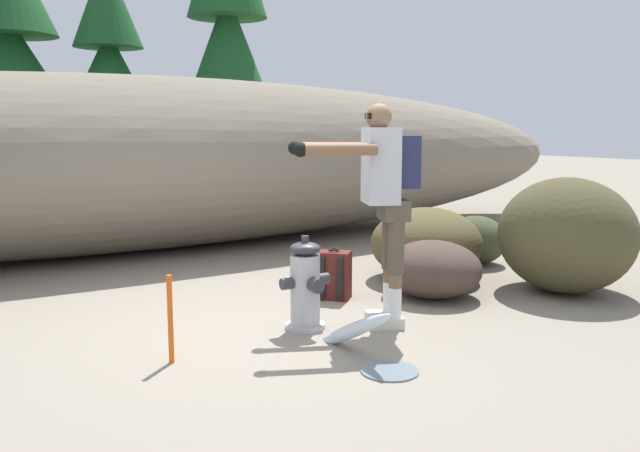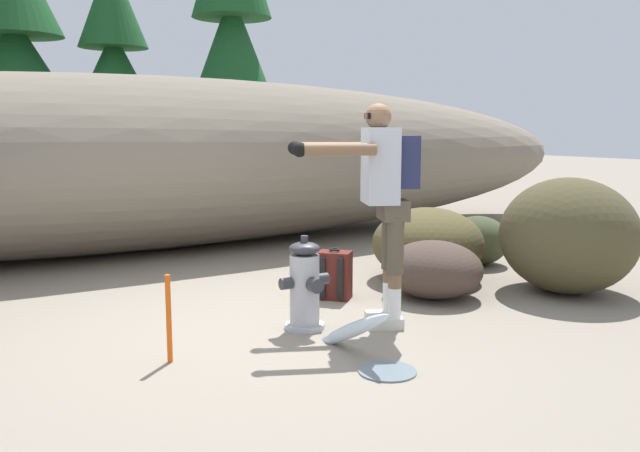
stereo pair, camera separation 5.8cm
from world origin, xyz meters
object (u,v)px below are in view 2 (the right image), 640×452
at_px(fire_hydrant, 305,286).
at_px(survey_stake, 169,319).
at_px(utility_worker, 382,187).
at_px(boulder_large, 568,236).
at_px(boulder_mid, 428,244).
at_px(spare_backpack, 335,275).
at_px(boulder_outlier, 478,240).
at_px(boulder_small, 434,269).

height_order(fire_hydrant, survey_stake, fire_hydrant).
distance_m(utility_worker, boulder_large, 2.23).
distance_m(fire_hydrant, boulder_mid, 2.10).
bearing_deg(spare_backpack, boulder_outlier, -32.44).
height_order(fire_hydrant, boulder_outlier, fire_hydrant).
distance_m(fire_hydrant, spare_backpack, 0.97).
distance_m(fire_hydrant, utility_worker, 0.98).
relative_size(boulder_small, survey_stake, 1.53).
relative_size(utility_worker, boulder_mid, 1.49).
distance_m(utility_worker, boulder_mid, 1.90).
height_order(boulder_large, boulder_outlier, boulder_large).
relative_size(boulder_large, boulder_small, 1.46).
distance_m(fire_hydrant, boulder_outlier, 3.13).
xyz_separation_m(utility_worker, boulder_large, (2.16, -0.02, -0.56)).
height_order(utility_worker, spare_backpack, utility_worker).
bearing_deg(boulder_large, fire_hydrant, 174.49).
height_order(fire_hydrant, boulder_small, fire_hydrant).
bearing_deg(boulder_mid, utility_worker, -141.90).
bearing_deg(boulder_large, survey_stake, 178.95).
xyz_separation_m(spare_backpack, boulder_outlier, (2.23, 0.47, 0.06)).
bearing_deg(fire_hydrant, utility_worker, -23.36).
xyz_separation_m(spare_backpack, boulder_mid, (1.24, 0.17, 0.16)).
bearing_deg(survey_stake, boulder_mid, 18.56).
height_order(boulder_small, boulder_outlier, boulder_outlier).
bearing_deg(boulder_large, spare_backpack, 155.37).
bearing_deg(fire_hydrant, boulder_large, -5.51).
bearing_deg(spare_backpack, boulder_small, -71.54).
xyz_separation_m(boulder_mid, boulder_small, (-0.42, -0.60, -0.11)).
bearing_deg(boulder_small, survey_stake, -170.70).
bearing_deg(spare_backpack, utility_worker, -142.81).
distance_m(boulder_small, survey_stake, 2.69).
height_order(boulder_small, survey_stake, survey_stake).
bearing_deg(boulder_outlier, boulder_small, -147.78).
bearing_deg(boulder_outlier, utility_worker, -149.91).
bearing_deg(spare_backpack, fire_hydrant, 179.90).
distance_m(boulder_large, survey_stake, 3.87).
xyz_separation_m(spare_backpack, boulder_large, (2.03, -0.93, 0.33)).
bearing_deg(utility_worker, fire_hydrant, 0.38).
relative_size(boulder_large, boulder_mid, 1.14).
bearing_deg(boulder_small, fire_hydrant, -170.80).
height_order(fire_hydrant, boulder_large, boulder_large).
relative_size(fire_hydrant, survey_stake, 1.23).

